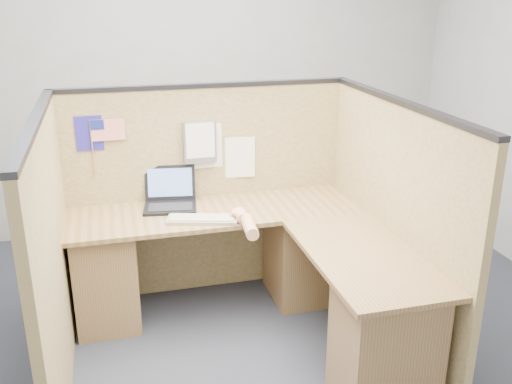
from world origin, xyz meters
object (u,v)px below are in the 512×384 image
object	(u,v)px
l_desk	(257,278)
laptop	(169,197)
keyboard	(202,219)
mouse	(239,216)

from	to	relation	value
l_desk	laptop	size ratio (longest dim) A/B	5.11
l_desk	laptop	xyz separation A→B (m)	(-0.48, 0.56, 0.40)
l_desk	keyboard	size ratio (longest dim) A/B	4.12
mouse	keyboard	bearing A→B (deg)	172.57
laptop	mouse	world-z (taller)	laptop
l_desk	mouse	size ratio (longest dim) A/B	16.83
l_desk	mouse	xyz separation A→B (m)	(-0.07, 0.19, 0.36)
laptop	keyboard	bearing A→B (deg)	-54.58
keyboard	mouse	bearing A→B (deg)	8.45
laptop	mouse	xyz separation A→B (m)	(0.41, -0.37, -0.04)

